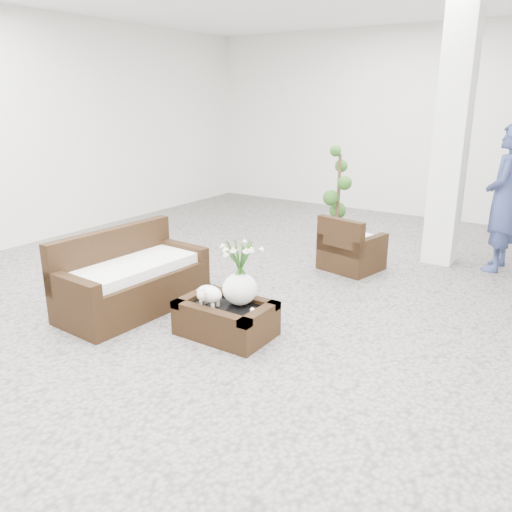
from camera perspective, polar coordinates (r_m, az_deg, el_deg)
The scene contains 10 objects.
ground at distance 5.83m, azimuth 0.55°, elevation -5.58°, with size 11.00×11.00×0.00m, color gray.
column at distance 7.52m, azimuth 20.76°, elevation 12.29°, with size 0.40×0.40×3.50m, color white.
coffee_table at distance 5.13m, azimuth -3.32°, elevation -7.02°, with size 0.90×0.60×0.31m, color black.
sheep_figurine at distance 5.02m, azimuth -5.16°, elevation -4.36°, with size 0.28×0.23×0.21m, color white.
planter_narcissus at distance 4.95m, azimuth -1.81°, elevation -1.01°, with size 0.44×0.44×0.80m, color white, non-canonical shape.
tealight at distance 4.92m, azimuth -0.40°, elevation -5.92°, with size 0.04×0.04×0.03m, color white.
armchair at distance 7.07m, azimuth 10.56°, elevation 1.46°, with size 0.69×0.67×0.74m, color black.
loveseat at distance 5.77m, azimuth -13.42°, elevation -1.72°, with size 1.62×0.78×0.87m, color black.
topiary at distance 8.05m, azimuth 9.03°, elevation 6.32°, with size 0.41×0.41×1.52m, color #234817, non-canonical shape.
shopper at distance 7.55m, azimuth 25.60°, elevation 5.69°, with size 0.70×0.46×1.93m, color navy.
Camera 1 is at (2.92, -4.50, 2.27)m, focal length 36.36 mm.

